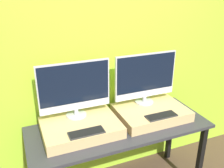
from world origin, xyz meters
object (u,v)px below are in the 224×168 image
(monitor_left, at_px, (75,88))
(keyboard_right, at_px, (161,116))
(keyboard_left, at_px, (86,132))
(monitor_right, at_px, (146,77))

(monitor_left, bearing_deg, keyboard_right, -23.94)
(keyboard_left, relative_size, monitor_right, 0.45)
(keyboard_left, bearing_deg, keyboard_right, 0.00)
(keyboard_left, distance_m, keyboard_right, 0.72)
(keyboard_left, xyz_separation_m, monitor_right, (0.72, 0.32, 0.27))
(monitor_left, relative_size, monitor_right, 1.00)
(keyboard_right, bearing_deg, monitor_right, 90.00)
(keyboard_left, distance_m, monitor_right, 0.84)
(monitor_right, bearing_deg, keyboard_right, -90.00)
(monitor_left, bearing_deg, monitor_right, 0.00)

